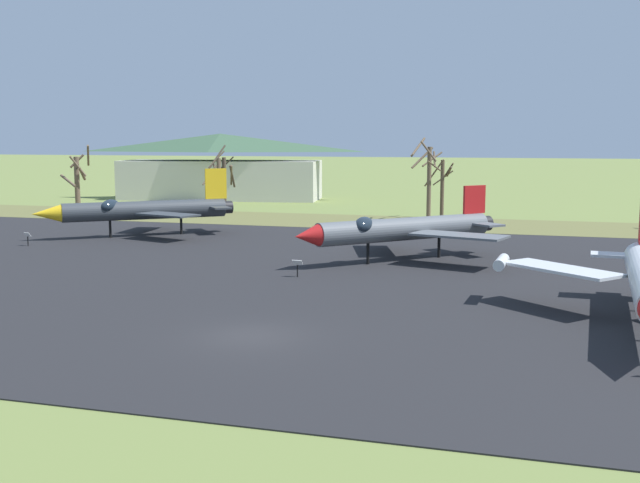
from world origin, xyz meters
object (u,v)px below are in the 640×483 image
object	(u,v)px
info_placard_front_left	(297,266)
visitor_building	(220,167)
jet_fighter_front_left	(401,229)
info_placard_rear_center	(28,238)
jet_fighter_rear_center	(140,210)

from	to	relation	value
info_placard_front_left	visitor_building	world-z (taller)	visitor_building
jet_fighter_front_left	info_placard_rear_center	bearing A→B (deg)	-178.27
info_placard_rear_center	info_placard_front_left	bearing A→B (deg)	-15.81
jet_fighter_rear_center	info_placard_rear_center	xyz separation A→B (m)	(-5.10, -7.38, -1.55)
info_placard_rear_center	visitor_building	distance (m)	45.42
info_placard_front_left	info_placard_rear_center	size ratio (longest dim) A/B	0.99
jet_fighter_front_left	info_placard_front_left	xyz separation A→B (m)	(-4.62, -7.34, -1.48)
visitor_building	info_placard_rear_center	bearing A→B (deg)	-84.31
jet_fighter_rear_center	info_placard_rear_center	world-z (taller)	jet_fighter_rear_center
info_placard_rear_center	visitor_building	size ratio (longest dim) A/B	0.04
visitor_building	info_placard_front_left	bearing A→B (deg)	-61.95
jet_fighter_front_left	visitor_building	xyz separation A→B (m)	(-32.10, 44.23, 2.00)
info_placard_front_left	visitor_building	bearing A→B (deg)	118.05
info_placard_front_left	info_placard_rear_center	world-z (taller)	info_placard_rear_center
jet_fighter_rear_center	visitor_building	distance (m)	38.93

